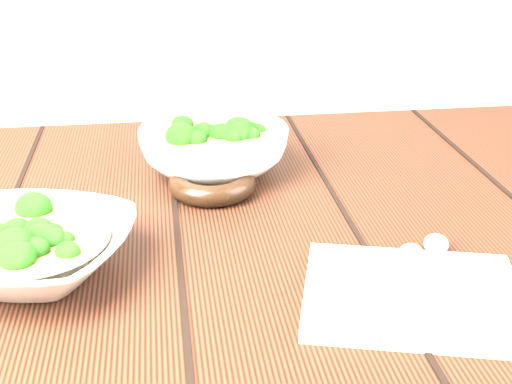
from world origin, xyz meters
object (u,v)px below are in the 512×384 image
object	(u,v)px
table	(198,317)
trivet	(212,183)
soup_bowl_front	(30,249)
soup_bowl_back	(214,148)
napkin	(412,296)

from	to	relation	value
table	trivet	bearing A→B (deg)	73.53
table	soup_bowl_front	distance (m)	0.24
soup_bowl_back	napkin	distance (m)	0.38
table	soup_bowl_back	bearing A→B (deg)	77.38
soup_bowl_front	soup_bowl_back	bearing A→B (deg)	49.61
soup_bowl_front	trivet	size ratio (longest dim) A/B	2.28
trivet	soup_bowl_front	bearing A→B (deg)	-138.79
table	soup_bowl_front	bearing A→B (deg)	-155.69
trivet	soup_bowl_back	bearing A→B (deg)	82.96
table	napkin	size ratio (longest dim) A/B	5.95
soup_bowl_back	table	bearing A→B (deg)	-102.62
soup_bowl_front	table	bearing A→B (deg)	24.31
table	napkin	bearing A→B (deg)	-42.89
table	soup_bowl_back	distance (m)	0.23
table	napkin	distance (m)	0.29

